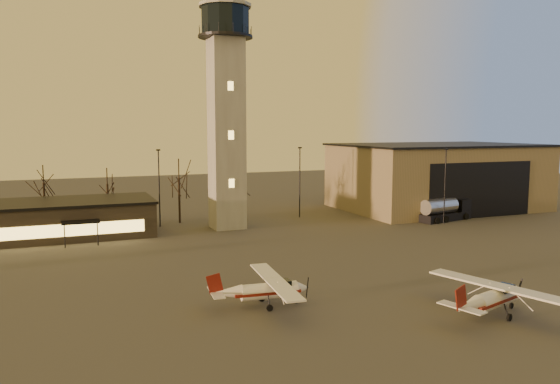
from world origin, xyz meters
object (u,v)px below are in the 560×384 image
object	(u,v)px
cessna_rear	(271,293)
control_tower	(226,100)
hangar	(437,176)
terminal	(43,220)
cessna_front	(496,301)
fuel_truck	(445,212)

from	to	relation	value
cessna_rear	control_tower	bearing A→B (deg)	84.63
hangar	terminal	distance (m)	58.11
hangar	cessna_front	size ratio (longest dim) A/B	2.87
control_tower	cessna_front	world-z (taller)	control_tower
hangar	cessna_rear	bearing A→B (deg)	-140.10
hangar	fuel_truck	size ratio (longest dim) A/B	3.45
hangar	terminal	xyz separation A→B (m)	(-57.99, -2.00, -3.00)
cessna_front	fuel_truck	size ratio (longest dim) A/B	1.20
cessna_rear	terminal	bearing A→B (deg)	121.37
cessna_front	fuel_truck	xyz separation A→B (m)	(21.74, 32.73, 0.24)
terminal	cessna_rear	size ratio (longest dim) A/B	2.52
cessna_front	control_tower	bearing A→B (deg)	84.60
hangar	fuel_truck	world-z (taller)	hangar
control_tower	fuel_truck	size ratio (longest dim) A/B	3.68
cessna_rear	fuel_truck	bearing A→B (deg)	40.47
terminal	cessna_front	distance (m)	50.58
terminal	fuel_truck	distance (m)	52.34
control_tower	fuel_truck	xyz separation A→B (m)	(29.73, -6.01, -15.07)
control_tower	hangar	bearing A→B (deg)	6.31
cessna_front	fuel_truck	distance (m)	39.29
cessna_rear	fuel_truck	distance (m)	43.53
control_tower	cessna_rear	xyz separation A→B (m)	(-5.88, -31.04, -15.38)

